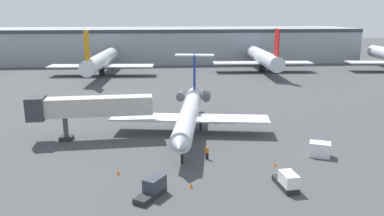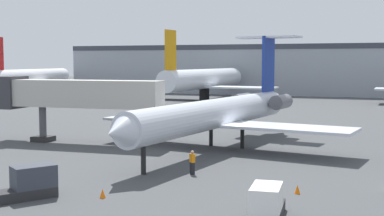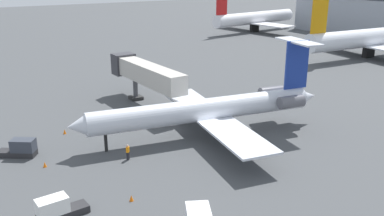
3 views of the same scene
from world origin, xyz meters
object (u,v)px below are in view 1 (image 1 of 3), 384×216
(jet_bridge, at_px, (83,107))
(traffic_cone_near, at_px, (118,172))
(baggage_tug_lead, at_px, (153,188))
(cargo_container_uld, at_px, (320,149))
(parked_airliner_west_mid, at_px, (101,61))
(traffic_cone_far, at_px, (191,185))
(ground_crew_marshaller, at_px, (207,153))
(parked_airliner_centre, at_px, (263,58))
(regional_jet, at_px, (190,111))
(traffic_cone_mid, at_px, (275,164))
(baggage_tug_trailing, at_px, (287,181))

(jet_bridge, xyz_separation_m, traffic_cone_near, (5.87, -13.22, -4.46))
(baggage_tug_lead, xyz_separation_m, cargo_container_uld, (21.10, 9.06, 0.09))
(cargo_container_uld, bearing_deg, parked_airliner_west_mid, 118.34)
(cargo_container_uld, relative_size, traffic_cone_far, 5.64)
(traffic_cone_far, relative_size, parked_airliner_west_mid, 0.02)
(cargo_container_uld, bearing_deg, ground_crew_marshaller, 178.73)
(baggage_tug_lead, bearing_deg, parked_airliner_centre, 67.48)
(regional_jet, distance_m, traffic_cone_mid, 17.04)
(parked_airliner_west_mid, bearing_deg, traffic_cone_far, -75.71)
(baggage_tug_lead, bearing_deg, traffic_cone_mid, 23.88)
(baggage_tug_trailing, bearing_deg, ground_crew_marshaller, 128.56)
(jet_bridge, xyz_separation_m, ground_crew_marshaller, (16.51, -9.48, -3.88))
(traffic_cone_mid, relative_size, parked_airliner_centre, 0.02)
(traffic_cone_mid, height_order, traffic_cone_far, same)
(jet_bridge, distance_m, parked_airliner_west_mid, 57.22)
(cargo_container_uld, relative_size, traffic_cone_near, 5.64)
(baggage_tug_trailing, xyz_separation_m, traffic_cone_near, (-17.83, 5.29, -0.56))
(regional_jet, bearing_deg, traffic_cone_near, -122.33)
(baggage_tug_trailing, distance_m, traffic_cone_near, 18.61)
(traffic_cone_far, bearing_deg, traffic_cone_mid, 24.93)
(regional_jet, distance_m, baggage_tug_lead, 21.41)
(traffic_cone_mid, relative_size, traffic_cone_far, 1.00)
(ground_crew_marshaller, bearing_deg, parked_airliner_centre, 69.49)
(jet_bridge, xyz_separation_m, baggage_tug_trailing, (23.71, -18.51, -3.90))
(regional_jet, relative_size, baggage_tug_lead, 7.59)
(baggage_tug_trailing, bearing_deg, baggage_tug_lead, -178.58)
(regional_jet, relative_size, parked_airliner_centre, 0.88)
(baggage_tug_lead, bearing_deg, jet_bridge, 117.51)
(ground_crew_marshaller, relative_size, traffic_cone_near, 3.07)
(traffic_cone_mid, height_order, parked_airliner_centre, parked_airliner_centre)
(baggage_tug_trailing, height_order, traffic_cone_mid, baggage_tug_trailing)
(regional_jet, height_order, cargo_container_uld, regional_jet)
(baggage_tug_lead, height_order, parked_airliner_centre, parked_airliner_centre)
(baggage_tug_trailing, xyz_separation_m, parked_airliner_west_mid, (-28.81, 75.50, 3.45))
(parked_airliner_west_mid, bearing_deg, baggage_tug_lead, -78.87)
(traffic_cone_near, bearing_deg, baggage_tug_trailing, -16.53)
(regional_jet, bearing_deg, baggage_tug_trailing, -67.40)
(parked_airliner_centre, bearing_deg, regional_jet, -115.03)
(baggage_tug_lead, xyz_separation_m, parked_airliner_centre, (32.54, 78.49, 3.53))
(ground_crew_marshaller, distance_m, baggage_tug_trailing, 11.55)
(parked_airliner_west_mid, height_order, parked_airliner_centre, parked_airliner_centre)
(parked_airliner_west_mid, bearing_deg, regional_jet, -69.75)
(jet_bridge, bearing_deg, traffic_cone_far, -51.41)
(baggage_tug_trailing, relative_size, traffic_cone_far, 7.47)
(jet_bridge, relative_size, baggage_tug_trailing, 4.25)
(baggage_tug_trailing, bearing_deg, cargo_container_uld, 50.39)
(ground_crew_marshaller, bearing_deg, regional_jet, 96.16)
(traffic_cone_near, distance_m, traffic_cone_far, 8.94)
(jet_bridge, bearing_deg, regional_jet, 6.27)
(cargo_container_uld, bearing_deg, regional_jet, 143.68)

